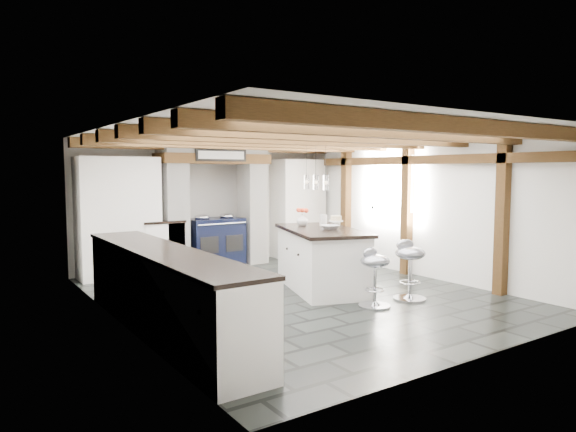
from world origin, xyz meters
TOP-DOWN VIEW (x-y plane):
  - ground at (0.00, 0.00)m, footprint 6.00×6.00m
  - room_shell at (-0.61, 1.42)m, footprint 6.00×6.03m
  - range_cooker at (0.00, 2.68)m, footprint 1.00×0.63m
  - kitchen_island at (0.50, 0.10)m, footprint 1.49×2.05m
  - bar_stool_near at (1.11, -1.08)m, footprint 0.48×0.48m
  - bar_stool_far at (0.45, -1.09)m, footprint 0.43×0.43m

SIDE VIEW (x-z plane):
  - ground at x=0.00m, z-range 0.00..0.00m
  - range_cooker at x=0.00m, z-range -0.03..0.96m
  - kitchen_island at x=0.50m, z-range -0.14..1.08m
  - bar_stool_far at x=0.45m, z-range 0.09..0.87m
  - bar_stool_near at x=1.11m, z-range 0.10..0.93m
  - room_shell at x=-0.61m, z-range -1.93..4.07m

